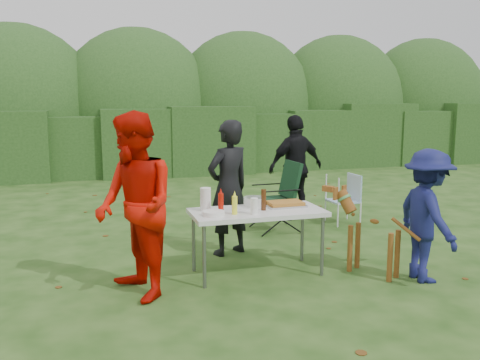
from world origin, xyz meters
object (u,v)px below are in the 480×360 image
object	(u,v)px
lawn_chair	(343,199)
mustard_bottle	(235,205)
camping_chair	(275,196)
folding_table	(257,215)
paper_towel_roll	(206,199)
person_black_puffy	(296,167)
beer_bottle	(264,200)
person_red_jacket	(135,206)
child	(427,216)
dog	(374,234)
person_cook	(228,188)
ketchup_bottle	(221,203)

from	to	relation	value
lawn_chair	mustard_bottle	world-z (taller)	mustard_bottle
camping_chair	mustard_bottle	xyz separation A→B (m)	(-1.17, -1.85, 0.31)
folding_table	paper_towel_roll	bearing A→B (deg)	165.54
camping_chair	person_black_puffy	bearing A→B (deg)	-134.80
folding_table	lawn_chair	bearing A→B (deg)	41.83
beer_bottle	person_red_jacket	bearing A→B (deg)	-168.31
beer_bottle	paper_towel_roll	bearing A→B (deg)	165.62
person_black_puffy	person_red_jacket	bearing A→B (deg)	31.04
person_black_puffy	child	bearing A→B (deg)	82.15
folding_table	person_black_puffy	world-z (taller)	person_black_puffy
child	mustard_bottle	distance (m)	2.10
dog	beer_bottle	world-z (taller)	beer_bottle
dog	mustard_bottle	size ratio (longest dim) A/B	4.96
person_cook	beer_bottle	world-z (taller)	person_cook
folding_table	dog	xyz separation A→B (m)	(1.25, -0.42, -0.21)
folding_table	child	world-z (taller)	child
ketchup_bottle	folding_table	bearing A→B (deg)	2.97
person_cook	paper_towel_roll	distance (m)	0.81
ketchup_bottle	lawn_chair	bearing A→B (deg)	36.88
paper_towel_roll	dog	bearing A→B (deg)	-17.17
person_cook	person_red_jacket	world-z (taller)	person_red_jacket
mustard_bottle	ketchup_bottle	distance (m)	0.16
child	camping_chair	bearing A→B (deg)	22.84
child	lawn_chair	world-z (taller)	child
folding_table	mustard_bottle	bearing A→B (deg)	-158.33
person_black_puffy	lawn_chair	world-z (taller)	person_black_puffy
person_black_puffy	child	world-z (taller)	person_black_puffy
mustard_bottle	dog	bearing A→B (deg)	-10.79
child	beer_bottle	distance (m)	1.79
person_cook	dog	distance (m)	1.88
person_cook	camping_chair	distance (m)	1.38
person_black_puffy	dog	bearing A→B (deg)	73.42
camping_chair	paper_towel_roll	bearing A→B (deg)	46.18
paper_towel_roll	child	bearing A→B (deg)	-21.28
folding_table	beer_bottle	distance (m)	0.19
person_red_jacket	dog	size ratio (longest dim) A/B	1.89
folding_table	person_red_jacket	bearing A→B (deg)	-167.09
person_red_jacket	person_black_puffy	world-z (taller)	person_red_jacket
ketchup_bottle	person_red_jacket	bearing A→B (deg)	-162.80
person_black_puffy	paper_towel_roll	size ratio (longest dim) A/B	6.63
person_red_jacket	dog	distance (m)	2.68
camping_chair	lawn_chair	distance (m)	1.22
child	paper_towel_roll	xyz separation A→B (m)	(-2.26, 0.88, 0.14)
person_cook	person_black_puffy	bearing A→B (deg)	-159.16
person_cook	lawn_chair	world-z (taller)	person_cook
dog	ketchup_bottle	distance (m)	1.77
child	dog	xyz separation A→B (m)	(-0.45, 0.32, -0.26)
beer_bottle	paper_towel_roll	world-z (taller)	paper_towel_roll
mustard_bottle	paper_towel_roll	world-z (taller)	paper_towel_roll
beer_bottle	dog	bearing A→B (deg)	-18.62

